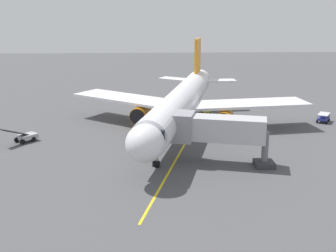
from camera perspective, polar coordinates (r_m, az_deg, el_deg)
name	(u,v)px	position (r m, az deg, el deg)	size (l,w,h in m)	color
ground_plane	(180,132)	(57.09, 1.58, -0.77)	(220.00, 220.00, 0.00)	#4C4C4F
apron_lead_in_line	(184,146)	(51.21, 2.17, -2.68)	(0.24, 40.00, 0.01)	yellow
airplane	(181,103)	(56.21, 1.76, 3.18)	(33.68, 39.79, 11.50)	white
jet_bridge	(212,129)	(44.69, 5.94, -0.44)	(11.47, 5.43, 5.40)	#B7B7BC
ground_crew_marshaller	(153,159)	(44.24, -2.00, -4.44)	(0.46, 0.38, 1.71)	#23232D
ground_crew_wing_walker	(156,141)	(50.17, -1.65, -2.01)	(0.45, 0.35, 1.71)	#23232D
baggage_cart_near_nose	(323,118)	(65.90, 20.34, 1.06)	(2.59, 2.94, 1.27)	#2D3899
tug_portside	(205,108)	(67.75, 5.07, 2.39)	(1.65, 2.37, 1.50)	yellow
belt_loader_starboard_side	(25,136)	(55.46, -18.78, -1.33)	(3.99, 4.17, 2.32)	#9E9EA3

